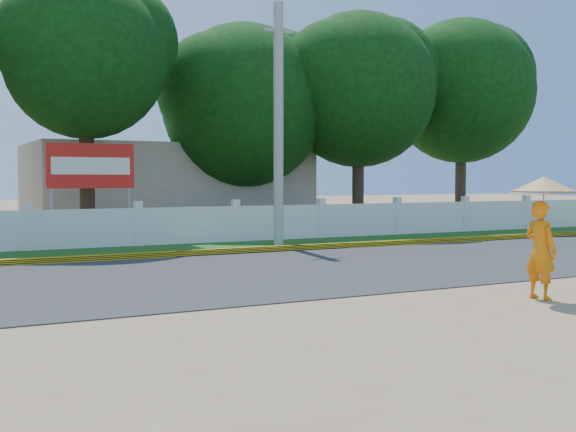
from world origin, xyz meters
name	(u,v)px	position (x,y,z in m)	size (l,w,h in m)	color
ground	(351,311)	(0.00, 0.00, 0.00)	(120.00, 120.00, 0.00)	#9E8460
road	(231,274)	(0.00, 4.50, 0.01)	(60.00, 7.00, 0.02)	#38383A
grass_verge	(154,251)	(0.00, 9.75, 0.01)	(60.00, 3.50, 0.03)	#2D601E
curb	(174,254)	(0.00, 8.05, 0.08)	(40.00, 0.18, 0.16)	yellow
fence	(138,227)	(0.00, 11.20, 0.55)	(40.00, 0.10, 1.10)	silver
building_near	(165,187)	(3.00, 18.00, 1.60)	(10.00, 6.00, 3.20)	#B7AD99
utility_pole	(278,125)	(3.61, 9.51, 3.45)	(0.28, 0.28, 6.90)	#959592
monk_with_parasol	(542,219)	(3.26, -0.54, 1.28)	(1.08, 1.08, 1.97)	orange
billboard	(91,171)	(-1.07, 12.30, 2.14)	(2.50, 0.13, 2.95)	gray
tree_row	(178,87)	(2.24, 14.21, 4.97)	(35.19, 7.56, 8.47)	#473828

